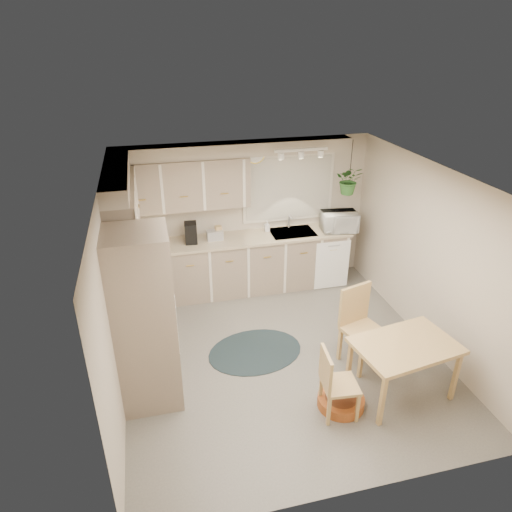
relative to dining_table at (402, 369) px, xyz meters
name	(u,v)px	position (x,y,z in m)	size (l,w,h in m)	color
floor	(281,354)	(-1.13, 1.02, -0.36)	(4.20, 4.20, 0.00)	slate
ceiling	(287,179)	(-1.13, 1.02, 2.04)	(4.20, 4.20, 0.00)	silver
wall_back	(246,214)	(-1.13, 3.12, 0.84)	(4.00, 0.04, 2.40)	#B8AC98
wall_front	(360,395)	(-1.13, -1.08, 0.84)	(4.00, 0.04, 2.40)	#B8AC98
wall_left	(113,295)	(-3.13, 1.02, 0.84)	(0.04, 4.20, 2.40)	#B8AC98
wall_right	(430,257)	(0.87, 1.02, 0.84)	(0.04, 4.20, 2.40)	#B8AC98
base_cab_left	(145,307)	(-2.83, 1.89, 0.09)	(0.60, 1.85, 0.90)	gray
base_cab_back	(238,265)	(-1.33, 2.82, 0.09)	(3.60, 0.60, 0.90)	gray
counter_left	(142,277)	(-2.82, 1.89, 0.56)	(0.64, 1.89, 0.04)	tan
counter_back	(238,239)	(-1.33, 2.81, 0.56)	(3.64, 0.64, 0.04)	tan
oven_stack	(145,321)	(-2.81, 0.64, 0.69)	(0.65, 0.65, 2.10)	gray
wall_oven_face	(175,317)	(-2.49, 0.64, 0.69)	(0.02, 0.56, 0.58)	white
upper_cab_left	(123,211)	(-2.96, 2.02, 1.47)	(0.35, 2.00, 0.75)	gray
upper_cab_back	(182,185)	(-2.13, 2.94, 1.47)	(2.00, 0.35, 0.75)	gray
soffit_left	(116,174)	(-2.98, 2.02, 1.94)	(0.30, 2.00, 0.20)	#B8AC98
soffit_back	(234,149)	(-1.33, 2.97, 1.94)	(3.60, 0.30, 0.20)	#B8AC98
cooktop	(144,298)	(-2.81, 1.32, 0.59)	(0.52, 0.58, 0.02)	white
range_hood	(138,265)	(-2.83, 1.32, 1.04)	(0.40, 0.60, 0.14)	white
window_blinds	(289,188)	(-0.43, 3.09, 1.24)	(1.40, 0.02, 1.00)	beige
window_frame	(288,188)	(-0.43, 3.10, 1.24)	(1.50, 0.02, 1.10)	beige
sink	(292,235)	(-0.43, 2.82, 0.54)	(0.70, 0.48, 0.10)	#B3B5BB
dishwasher_front	(332,265)	(0.17, 2.51, 0.07)	(0.58, 0.01, 0.83)	white
track_light_bar	(301,150)	(-0.43, 2.57, 1.97)	(0.80, 0.04, 0.04)	white
wall_clock	(255,154)	(-0.98, 3.09, 1.82)	(0.30, 0.30, 0.03)	#DDC74E
dining_table	(402,369)	(0.00, 0.00, 0.00)	(1.13, 0.75, 0.71)	tan
chair_left	(340,383)	(-0.82, -0.12, 0.07)	(0.39, 0.39, 0.84)	tan
chair_back	(364,329)	(-0.19, 0.61, 0.16)	(0.49, 0.49, 1.04)	tan
braided_rug	(255,351)	(-1.46, 1.15, -0.35)	(1.27, 0.95, 0.01)	black
pet_bed	(341,401)	(-0.74, -0.03, -0.29)	(0.53, 0.53, 0.12)	#B05123
microwave	(339,219)	(0.32, 2.72, 0.78)	(0.56, 0.31, 0.38)	white
soap_bottle	(267,229)	(-0.82, 2.97, 0.62)	(0.08, 0.17, 0.08)	white
hanging_plant	(349,183)	(0.43, 2.72, 1.37)	(0.41, 0.45, 0.35)	#2E6327
coffee_maker	(191,233)	(-2.06, 2.82, 0.74)	(0.18, 0.22, 0.32)	black
toaster	(215,235)	(-1.69, 2.84, 0.66)	(0.25, 0.14, 0.15)	#B3B5BB
knife_block	(218,232)	(-1.63, 2.87, 0.69)	(0.09, 0.09, 0.21)	tan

